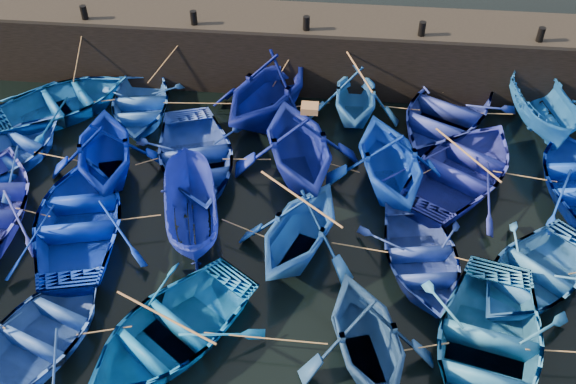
# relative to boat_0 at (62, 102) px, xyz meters

# --- Properties ---
(ground) EXTENTS (120.00, 120.00, 0.00)m
(ground) POSITION_rel_boat_0_xyz_m (8.56, -7.34, -0.52)
(ground) COLOR black
(ground) RESTS_ON ground
(quay_wall) EXTENTS (26.00, 2.50, 2.50)m
(quay_wall) POSITION_rel_boat_0_xyz_m (8.56, 3.16, 0.73)
(quay_wall) COLOR black
(quay_wall) RESTS_ON ground
(quay_top) EXTENTS (26.00, 2.50, 0.12)m
(quay_top) POSITION_rel_boat_0_xyz_m (8.56, 3.16, 2.04)
(quay_top) COLOR black
(quay_top) RESTS_ON quay_wall
(bollard_0) EXTENTS (0.24, 0.24, 0.50)m
(bollard_0) POSITION_rel_boat_0_xyz_m (0.56, 2.26, 2.35)
(bollard_0) COLOR black
(bollard_0) RESTS_ON quay_top
(bollard_1) EXTENTS (0.24, 0.24, 0.50)m
(bollard_1) POSITION_rel_boat_0_xyz_m (4.56, 2.26, 2.35)
(bollard_1) COLOR black
(bollard_1) RESTS_ON quay_top
(bollard_2) EXTENTS (0.24, 0.24, 0.50)m
(bollard_2) POSITION_rel_boat_0_xyz_m (8.56, 2.26, 2.35)
(bollard_2) COLOR black
(bollard_2) RESTS_ON quay_top
(bollard_3) EXTENTS (0.24, 0.24, 0.50)m
(bollard_3) POSITION_rel_boat_0_xyz_m (12.56, 2.26, 2.35)
(bollard_3) COLOR black
(bollard_3) RESTS_ON quay_top
(bollard_4) EXTENTS (0.24, 0.24, 0.50)m
(bollard_4) POSITION_rel_boat_0_xyz_m (16.56, 2.26, 2.35)
(bollard_4) COLOR black
(bollard_4) RESTS_ON quay_top
(boat_0) EXTENTS (6.18, 6.01, 1.05)m
(boat_0) POSITION_rel_boat_0_xyz_m (0.00, 0.00, 0.00)
(boat_0) COLOR #074692
(boat_0) RESTS_ON ground
(boat_1) EXTENTS (3.88, 4.87, 0.90)m
(boat_1) POSITION_rel_boat_0_xyz_m (2.76, 0.27, -0.07)
(boat_1) COLOR blue
(boat_1) RESTS_ON ground
(boat_2) EXTENTS (5.86, 6.18, 2.56)m
(boat_2) POSITION_rel_boat_0_xyz_m (7.40, 0.49, 0.76)
(boat_2) COLOR #040E71
(boat_2) RESTS_ON ground
(boat_3) EXTENTS (3.26, 3.77, 1.98)m
(boat_3) POSITION_rel_boat_0_xyz_m (10.44, 0.85, 0.47)
(boat_3) COLOR blue
(boat_3) RESTS_ON ground
(boat_4) EXTENTS (6.10, 6.79, 1.16)m
(boat_4) POSITION_rel_boat_0_xyz_m (13.63, 0.72, 0.06)
(boat_4) COLOR navy
(boat_4) RESTS_ON ground
(boat_5) EXTENTS (2.43, 4.78, 1.76)m
(boat_5) POSITION_rel_boat_0_xyz_m (16.85, 0.80, 0.36)
(boat_5) COLOR blue
(boat_5) RESTS_ON ground
(boat_6) EXTENTS (4.94, 5.52, 0.94)m
(boat_6) POSITION_rel_boat_0_xyz_m (-0.73, -2.90, -0.05)
(boat_6) COLOR blue
(boat_6) RESTS_ON ground
(boat_7) EXTENTS (4.80, 5.19, 2.26)m
(boat_7) POSITION_rel_boat_0_xyz_m (2.70, -3.20, 0.61)
(boat_7) COLOR #001698
(boat_7) RESTS_ON ground
(boat_8) EXTENTS (5.17, 6.09, 1.07)m
(boat_8) POSITION_rel_boat_0_xyz_m (5.40, -2.64, 0.01)
(boat_8) COLOR #1A389C
(boat_8) RESTS_ON ground
(boat_9) EXTENTS (5.37, 5.79, 2.51)m
(boat_9) POSITION_rel_boat_0_xyz_m (8.74, -2.50, 0.73)
(boat_9) COLOR navy
(boat_9) RESTS_ON ground
(boat_10) EXTENTS (4.82, 5.27, 2.36)m
(boat_10) POSITION_rel_boat_0_xyz_m (11.58, -2.85, 0.66)
(boat_10) COLOR #0937CD
(boat_10) RESTS_ON ground
(boat_11) EXTENTS (6.25, 6.69, 1.13)m
(boat_11) POSITION_rel_boat_0_xyz_m (13.94, -2.38, 0.04)
(boat_11) COLOR navy
(boat_11) RESTS_ON ground
(boat_14) EXTENTS (4.99, 6.12, 1.11)m
(boat_14) POSITION_rel_boat_0_xyz_m (2.68, -5.72, 0.03)
(boat_14) COLOR #0526C1
(boat_14) RESTS_ON ground
(boat_15) EXTENTS (2.55, 4.34, 1.58)m
(boat_15) POSITION_rel_boat_0_xyz_m (5.86, -5.34, 0.27)
(boat_15) COLOR #142595
(boat_15) RESTS_ON ground
(boat_16) EXTENTS (4.69, 5.02, 2.13)m
(boat_16) POSITION_rel_boat_0_xyz_m (9.07, -5.94, 0.54)
(boat_16) COLOR blue
(boat_16) RESTS_ON ground
(boat_17) EXTENTS (3.77, 4.77, 0.89)m
(boat_17) POSITION_rel_boat_0_xyz_m (12.42, -6.14, -0.08)
(boat_17) COLOR navy
(boat_17) RESTS_ON ground
(boat_18) EXTENTS (5.39, 5.48, 0.93)m
(boat_18) POSITION_rel_boat_0_xyz_m (15.38, -6.44, -0.06)
(boat_18) COLOR #205EAC
(boat_18) RESTS_ON ground
(boat_21) EXTENTS (4.64, 5.40, 0.94)m
(boat_21) POSITION_rel_boat_0_xyz_m (3.04, -9.61, -0.05)
(boat_21) COLOR #1C4499
(boat_21) RESTS_ON ground
(boat_22) EXTENTS (5.77, 6.08, 1.03)m
(boat_22) POSITION_rel_boat_0_xyz_m (6.12, -9.24, -0.01)
(boat_22) COLOR #0655A3
(boat_22) RESTS_ON ground
(boat_23) EXTENTS (4.34, 4.69, 2.03)m
(boat_23) POSITION_rel_boat_0_xyz_m (10.94, -9.26, 0.49)
(boat_23) COLOR navy
(boat_23) RESTS_ON ground
(boat_24) EXTENTS (4.99, 6.12, 1.12)m
(boat_24) POSITION_rel_boat_0_xyz_m (13.84, -8.94, 0.03)
(boat_24) COLOR #1B64A3
(boat_24) RESTS_ON ground
(wooden_crate) EXTENTS (0.51, 0.45, 0.22)m
(wooden_crate) POSITION_rel_boat_0_xyz_m (9.04, -2.50, 2.09)
(wooden_crate) COLOR olive
(wooden_crate) RESTS_ON boat_9
(mooring_ropes) EXTENTS (17.31, 11.81, 2.10)m
(mooring_ropes) POSITION_rel_boat_0_xyz_m (8.46, -2.63, 0.34)
(mooring_ropes) COLOR tan
(mooring_ropes) RESTS_ON ground
(loose_oars) EXTENTS (10.08, 12.17, 1.16)m
(loose_oars) POSITION_rel_boat_0_xyz_m (9.89, -4.18, 1.07)
(loose_oars) COLOR #99724C
(loose_oars) RESTS_ON ground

